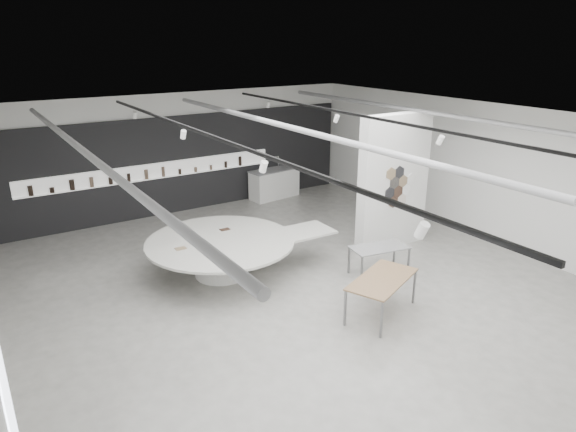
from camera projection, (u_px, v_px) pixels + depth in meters
room at (302, 205)px, 10.78m from camera, size 12.02×14.02×3.82m
back_wall_display at (181, 165)px, 16.47m from camera, size 11.80×0.27×3.10m
partition_column at (394, 182)px, 13.50m from camera, size 2.20×0.38×3.60m
display_island at (224, 252)px, 12.22m from camera, size 4.53×3.60×0.90m
sample_table_wood at (382, 281)px, 10.39m from camera, size 1.93×1.46×0.81m
sample_table_stone at (379, 249)px, 12.22m from camera, size 1.47×0.92×0.70m
kitchen_counter at (274, 183)px, 18.13m from camera, size 1.89×0.92×1.43m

